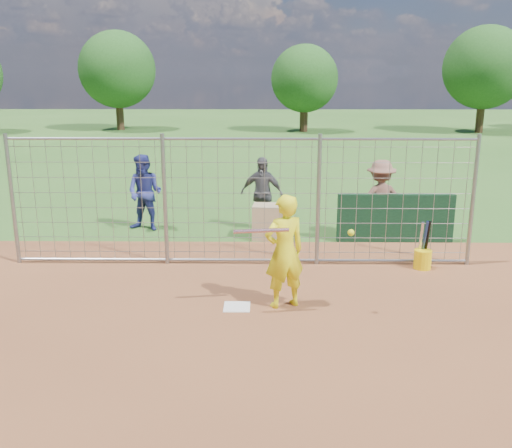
{
  "coord_description": "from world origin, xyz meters",
  "views": [
    {
      "loc": [
        0.42,
        -8.85,
        3.74
      ],
      "look_at": [
        0.3,
        0.8,
        1.15
      ],
      "focal_mm": 40.0,
      "sensor_mm": 36.0,
      "label": 1
    }
  ],
  "objects_px": {
    "bystander_b": "(262,194)",
    "bystander_c": "(380,200)",
    "bucket_with_bats": "(423,257)",
    "bystander_a": "(145,193)",
    "equipment_bin": "(270,222)",
    "batter": "(284,252)"
  },
  "relations": [
    {
      "from": "bystander_b",
      "to": "bystander_a",
      "type": "bearing_deg",
      "value": -163.05
    },
    {
      "from": "bystander_b",
      "to": "equipment_bin",
      "type": "xyz_separation_m",
      "value": [
        0.2,
        -0.77,
        -0.49
      ]
    },
    {
      "from": "bystander_c",
      "to": "equipment_bin",
      "type": "xyz_separation_m",
      "value": [
        -2.48,
        -0.0,
        -0.52
      ]
    },
    {
      "from": "batter",
      "to": "bystander_b",
      "type": "relative_size",
      "value": 1.05
    },
    {
      "from": "bystander_b",
      "to": "bystander_c",
      "type": "bearing_deg",
      "value": 0.3
    },
    {
      "from": "equipment_bin",
      "to": "bystander_a",
      "type": "bearing_deg",
      "value": 171.75
    },
    {
      "from": "batter",
      "to": "bystander_a",
      "type": "bearing_deg",
      "value": -78.8
    },
    {
      "from": "bystander_a",
      "to": "bucket_with_bats",
      "type": "height_order",
      "value": "bystander_a"
    },
    {
      "from": "batter",
      "to": "bystander_a",
      "type": "height_order",
      "value": "batter"
    },
    {
      "from": "bystander_c",
      "to": "equipment_bin",
      "type": "relative_size",
      "value": 2.29
    },
    {
      "from": "bystander_b",
      "to": "equipment_bin",
      "type": "height_order",
      "value": "bystander_b"
    },
    {
      "from": "bystander_a",
      "to": "bystander_c",
      "type": "height_order",
      "value": "bystander_a"
    },
    {
      "from": "bystander_c",
      "to": "equipment_bin",
      "type": "height_order",
      "value": "bystander_c"
    },
    {
      "from": "bystander_c",
      "to": "equipment_bin",
      "type": "distance_m",
      "value": 2.53
    },
    {
      "from": "bystander_b",
      "to": "bystander_c",
      "type": "height_order",
      "value": "bystander_c"
    },
    {
      "from": "batter",
      "to": "bucket_with_bats",
      "type": "xyz_separation_m",
      "value": [
        2.78,
        1.88,
        -0.7
      ]
    },
    {
      "from": "bystander_c",
      "to": "bystander_b",
      "type": "bearing_deg",
      "value": -23.88
    },
    {
      "from": "bystander_b",
      "to": "bucket_with_bats",
      "type": "distance_m",
      "value": 4.26
    },
    {
      "from": "bystander_c",
      "to": "bucket_with_bats",
      "type": "bearing_deg",
      "value": 95.06
    },
    {
      "from": "bystander_a",
      "to": "bucket_with_bats",
      "type": "relative_size",
      "value": 1.89
    },
    {
      "from": "batter",
      "to": "bystander_c",
      "type": "height_order",
      "value": "batter"
    },
    {
      "from": "batter",
      "to": "bystander_b",
      "type": "xyz_separation_m",
      "value": [
        -0.38,
        4.67,
        -0.05
      ]
    }
  ]
}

